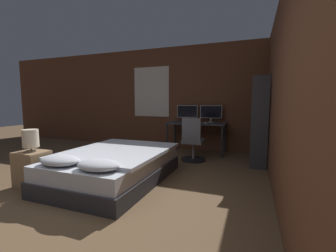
% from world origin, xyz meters
% --- Properties ---
extents(ground_plane, '(20.00, 20.00, 0.00)m').
position_xyz_m(ground_plane, '(0.00, 0.00, 0.00)').
color(ground_plane, brown).
extents(wall_back, '(12.00, 0.08, 2.70)m').
position_xyz_m(wall_back, '(-0.01, 4.03, 1.35)').
color(wall_back, brown).
rests_on(wall_back, ground_plane).
extents(wall_side_right, '(0.06, 12.00, 2.70)m').
position_xyz_m(wall_side_right, '(2.17, 1.50, 1.35)').
color(wall_side_right, brown).
rests_on(wall_side_right, ground_plane).
extents(bed, '(1.47, 2.07, 0.56)m').
position_xyz_m(bed, '(-0.17, 1.19, 0.24)').
color(bed, '#2D2D33').
rests_on(bed, ground_plane).
extents(nightstand, '(0.42, 0.36, 0.53)m').
position_xyz_m(nightstand, '(-1.15, 0.56, 0.26)').
color(nightstand, '#997551').
rests_on(nightstand, ground_plane).
extents(bedside_lamp, '(0.22, 0.22, 0.32)m').
position_xyz_m(bedside_lamp, '(-1.15, 0.56, 0.72)').
color(bedside_lamp, gray).
rests_on(bedside_lamp, nightstand).
extents(desk, '(1.42, 0.68, 0.75)m').
position_xyz_m(desk, '(0.56, 3.62, 0.66)').
color(desk, '#38383D').
rests_on(desk, ground_plane).
extents(monitor_left, '(0.54, 0.16, 0.42)m').
position_xyz_m(monitor_left, '(0.26, 3.86, 0.99)').
color(monitor_left, '#B7B7BC').
rests_on(monitor_left, desk).
extents(monitor_right, '(0.54, 0.16, 0.42)m').
position_xyz_m(monitor_right, '(0.87, 3.86, 0.99)').
color(monitor_right, '#B7B7BC').
rests_on(monitor_right, desk).
extents(keyboard, '(0.36, 0.13, 0.02)m').
position_xyz_m(keyboard, '(0.56, 3.39, 0.76)').
color(keyboard, '#B7B7BC').
rests_on(keyboard, desk).
extents(computer_mouse, '(0.07, 0.05, 0.04)m').
position_xyz_m(computer_mouse, '(0.83, 3.39, 0.76)').
color(computer_mouse, '#B7B7BC').
rests_on(computer_mouse, desk).
extents(office_chair, '(0.52, 0.52, 0.92)m').
position_xyz_m(office_chair, '(0.68, 2.82, 0.36)').
color(office_chair, black).
rests_on(office_chair, ground_plane).
extents(bookshelf, '(0.30, 0.94, 1.73)m').
position_xyz_m(bookshelf, '(1.97, 3.01, 0.95)').
color(bookshelf, '#333338').
rests_on(bookshelf, ground_plane).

